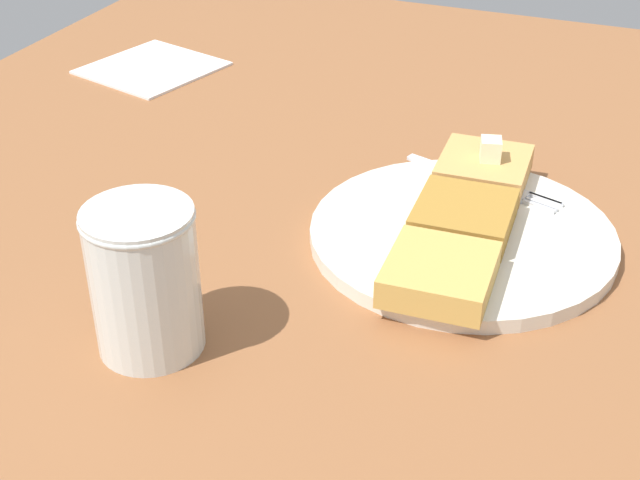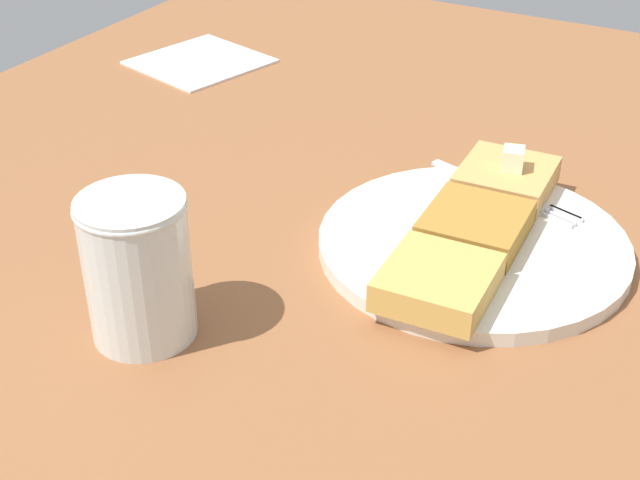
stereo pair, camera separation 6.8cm
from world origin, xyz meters
TOP-DOWN VIEW (x-y plane):
  - table_surface at (0.00, 0.00)cm, footprint 112.21×112.21cm
  - plate at (7.43, 9.34)cm, footprint 26.05×26.05cm
  - toast_slice_left at (-1.72, 8.89)cm, footprint 9.02×8.40cm
  - toast_slice_middle at (7.43, 9.34)cm, footprint 9.02×8.40cm
  - toast_slice_right at (16.59, 9.80)cm, footprint 9.02×8.40cm
  - butter_pat_primary at (-1.56, 9.37)cm, footprint 2.45×2.31cm
  - fork at (-0.88, 9.81)cm, footprint 6.18×15.69cm
  - syrup_jar at (29.54, -7.90)cm, footprint 7.86×7.86cm
  - napkin at (-17.57, -36.53)cm, footprint 17.60×17.29cm

SIDE VIEW (x-z plane):
  - table_surface at x=0.00cm, z-range 0.00..2.39cm
  - napkin at x=-17.57cm, z-range 2.39..2.69cm
  - plate at x=7.43cm, z-range 2.49..3.76cm
  - fork at x=-0.88cm, z-range 3.67..4.03cm
  - toast_slice_left at x=-1.72cm, z-range 3.67..6.06cm
  - toast_slice_middle at x=7.43cm, z-range 3.67..6.06cm
  - toast_slice_right at x=16.59cm, z-range 3.67..6.06cm
  - butter_pat_primary at x=-1.56cm, z-range 6.06..8.10cm
  - syrup_jar at x=29.54cm, z-range 1.79..12.88cm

